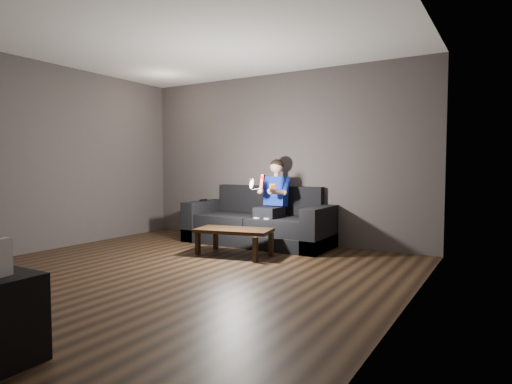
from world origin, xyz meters
The scene contains 11 objects.
floor centered at (0.00, 0.00, 0.00)m, with size 5.00×5.00×0.00m, color black.
back_wall centered at (0.00, 2.50, 1.35)m, with size 5.00×0.04×2.70m, color #3E3836.
left_wall centered at (-2.50, 0.00, 1.35)m, with size 0.04×5.00×2.70m, color #3E3836.
right_wall centered at (2.50, 0.00, 1.35)m, with size 0.04×5.00×2.70m, color #3E3836.
ceiling centered at (0.00, 0.00, 2.70)m, with size 5.00×5.00×0.02m, color silver.
sofa centered at (-0.13, 2.13, 0.29)m, with size 2.32×1.00×0.90m.
child centered at (0.13, 2.07, 0.78)m, with size 0.50×0.62×1.24m.
wii_remote_red centered at (0.23, 1.60, 1.00)m, with size 0.06×0.08×0.20m.
nunchuk_white centered at (0.05, 1.60, 0.97)m, with size 0.08×0.11×0.17m.
wii_remote_black centered at (-1.18, 2.05, 0.65)m, with size 0.04×0.16×0.03m.
coffee_table centered at (0.04, 1.16, 0.32)m, with size 1.10×0.71×0.37m.
Camera 1 is at (3.25, -3.63, 1.21)m, focal length 30.00 mm.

